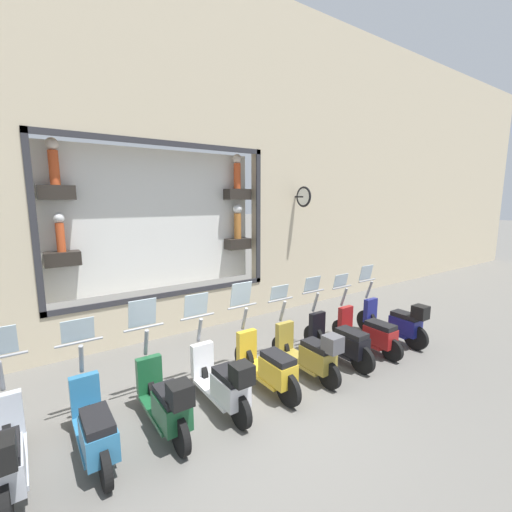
# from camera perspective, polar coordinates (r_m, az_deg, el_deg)

# --- Properties ---
(ground_plane) EXTENTS (120.00, 120.00, 0.00)m
(ground_plane) POSITION_cam_1_polar(r_m,az_deg,el_deg) (5.86, -0.78, -23.65)
(ground_plane) COLOR #66635E
(building_facade) EXTENTS (1.21, 36.00, 8.28)m
(building_facade) POSITION_cam_1_polar(r_m,az_deg,el_deg) (8.22, -15.63, 16.19)
(building_facade) COLOR beige
(building_facade) RESTS_ON ground_plane
(scooter_navy_0) EXTENTS (1.81, 0.61, 1.64)m
(scooter_navy_0) POSITION_cam_1_polar(r_m,az_deg,el_deg) (8.45, 22.33, -10.08)
(scooter_navy_0) COLOR black
(scooter_navy_0) RESTS_ON ground_plane
(scooter_red_1) EXTENTS (1.79, 0.61, 1.53)m
(scooter_red_1) POSITION_cam_1_polar(r_m,az_deg,el_deg) (7.80, 18.31, -11.99)
(scooter_red_1) COLOR black
(scooter_red_1) RESTS_ON ground_plane
(scooter_black_2) EXTENTS (1.81, 0.61, 1.59)m
(scooter_black_2) POSITION_cam_1_polar(r_m,az_deg,el_deg) (7.15, 13.83, -13.59)
(scooter_black_2) COLOR black
(scooter_black_2) RESTS_ON ground_plane
(scooter_olive_3) EXTENTS (1.80, 0.60, 1.53)m
(scooter_olive_3) POSITION_cam_1_polar(r_m,az_deg,el_deg) (6.50, 8.88, -15.61)
(scooter_olive_3) COLOR black
(scooter_olive_3) RESTS_ON ground_plane
(scooter_yellow_4) EXTENTS (1.81, 0.60, 1.72)m
(scooter_yellow_4) POSITION_cam_1_polar(r_m,az_deg,el_deg) (6.03, 1.91, -17.73)
(scooter_yellow_4) COLOR black
(scooter_yellow_4) RESTS_ON ground_plane
(scooter_white_5) EXTENTS (1.80, 0.60, 1.65)m
(scooter_white_5) POSITION_cam_1_polar(r_m,az_deg,el_deg) (5.54, -5.56, -20.08)
(scooter_white_5) COLOR black
(scooter_white_5) RESTS_ON ground_plane
(scooter_green_6) EXTENTS (1.80, 0.60, 1.70)m
(scooter_green_6) POSITION_cam_1_polar(r_m,az_deg,el_deg) (5.23, -14.83, -22.24)
(scooter_green_6) COLOR black
(scooter_green_6) RESTS_ON ground_plane
(scooter_teal_7) EXTENTS (1.79, 0.61, 1.58)m
(scooter_teal_7) POSITION_cam_1_polar(r_m,az_deg,el_deg) (5.14, -25.34, -24.28)
(scooter_teal_7) COLOR black
(scooter_teal_7) RESTS_ON ground_plane
(scooter_silver_8) EXTENTS (1.80, 0.61, 1.65)m
(scooter_silver_8) POSITION_cam_1_polar(r_m,az_deg,el_deg) (5.05, -36.36, -25.16)
(scooter_silver_8) COLOR black
(scooter_silver_8) RESTS_ON ground_plane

